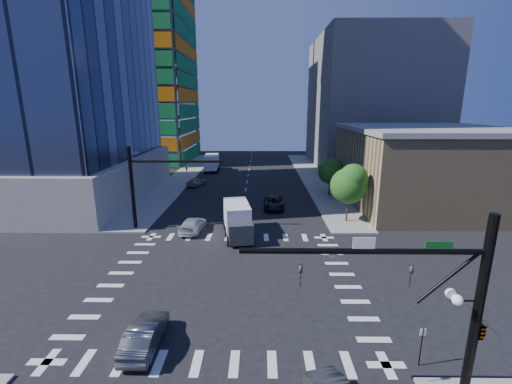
{
  "coord_description": "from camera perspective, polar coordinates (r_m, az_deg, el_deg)",
  "views": [
    {
      "loc": [
        2.33,
        -24.31,
        13.21
      ],
      "look_at": [
        1.95,
        8.0,
        5.11
      ],
      "focal_mm": 24.0,
      "sensor_mm": 36.0,
      "label": 1
    }
  ],
  "objects": [
    {
      "name": "car_nb_far",
      "position": [
        45.59,
        2.99,
        -1.79
      ],
      "size": [
        2.57,
        5.54,
        1.54
      ],
      "primitive_type": "imported",
      "rotation": [
        0.0,
        0.0,
        -0.0
      ],
      "color": "black",
      "rests_on": "ground"
    },
    {
      "name": "box_truck_far",
      "position": [
        72.76,
        -7.32,
        4.74
      ],
      "size": [
        3.09,
        6.83,
        3.54
      ],
      "rotation": [
        0.0,
        0.0,
        3.17
      ],
      "color": "black",
      "rests_on": "ground"
    },
    {
      "name": "signal_mast_se",
      "position": [
        17.32,
        30.46,
        -16.33
      ],
      "size": [
        10.51,
        2.48,
        9.0
      ],
      "color": "black",
      "rests_on": "sidewalk_se"
    },
    {
      "name": "box_truck_near",
      "position": [
        35.65,
        -3.02,
        -5.2
      ],
      "size": [
        3.71,
        6.66,
        3.3
      ],
      "rotation": [
        0.0,
        0.0,
        0.17
      ],
      "color": "black",
      "rests_on": "ground"
    },
    {
      "name": "commercial_building",
      "position": [
        52.16,
        26.49,
        3.88
      ],
      "size": [
        20.5,
        22.5,
        10.6
      ],
      "color": "tan",
      "rests_on": "ground"
    },
    {
      "name": "sidewalk_ne",
      "position": [
        66.42,
        9.48,
        2.47
      ],
      "size": [
        5.0,
        60.0,
        0.15
      ],
      "primitive_type": "cube",
      "color": "gray",
      "rests_on": "ground"
    },
    {
      "name": "signal_mast_nw",
      "position": [
        38.65,
        -17.95,
        1.86
      ],
      "size": [
        10.2,
        0.4,
        9.0
      ],
      "color": "black",
      "rests_on": "sidewalk_nw"
    },
    {
      "name": "car_sb_cross",
      "position": [
        21.75,
        -18.04,
        -21.66
      ],
      "size": [
        1.6,
        4.57,
        1.5
      ],
      "primitive_type": "imported",
      "rotation": [
        0.0,
        0.0,
        3.14
      ],
      "color": "#545459",
      "rests_on": "ground"
    },
    {
      "name": "construction_building",
      "position": [
        91.93,
        -19.48,
        20.44
      ],
      "size": [
        25.16,
        34.5,
        70.6
      ],
      "color": "slate",
      "rests_on": "ground"
    },
    {
      "name": "tree_north",
      "position": [
        52.14,
        12.41,
        3.55
      ],
      "size": [
        3.54,
        3.52,
        5.78
      ],
      "color": "#382316",
      "rests_on": "sidewalk_ne"
    },
    {
      "name": "sidewalk_nw",
      "position": [
        67.29,
        -12.08,
        2.5
      ],
      "size": [
        5.0,
        60.0,
        0.15
      ],
      "primitive_type": "cube",
      "color": "gray",
      "rests_on": "ground"
    },
    {
      "name": "ground",
      "position": [
        27.77,
        -4.35,
        -14.39
      ],
      "size": [
        160.0,
        160.0,
        0.0
      ],
      "primitive_type": "plane",
      "color": "black",
      "rests_on": "ground"
    },
    {
      "name": "road_markings",
      "position": [
        27.76,
        -4.35,
        -14.38
      ],
      "size": [
        20.0,
        20.0,
        0.01
      ],
      "primitive_type": "cube",
      "color": "silver",
      "rests_on": "ground"
    },
    {
      "name": "bg_building_ne",
      "position": [
        83.06,
        18.51,
        13.91
      ],
      "size": [
        24.0,
        30.0,
        28.0
      ],
      "primitive_type": "cube",
      "color": "slate",
      "rests_on": "ground"
    },
    {
      "name": "tree_south",
      "position": [
        40.49,
        15.4,
        1.4
      ],
      "size": [
        4.16,
        4.16,
        6.82
      ],
      "color": "#382316",
      "rests_on": "sidewalk_ne"
    },
    {
      "name": "car_sb_mid",
      "position": [
        59.24,
        -9.88,
        1.72
      ],
      "size": [
        3.2,
        4.77,
        1.51
      ],
      "primitive_type": "imported",
      "rotation": [
        0.0,
        0.0,
        2.79
      ],
      "color": "#98989F",
      "rests_on": "ground"
    },
    {
      "name": "no_parking_sign",
      "position": [
        21.08,
        25.88,
        -21.65
      ],
      "size": [
        0.3,
        0.06,
        2.2
      ],
      "color": "black",
      "rests_on": "ground"
    },
    {
      "name": "car_sb_near",
      "position": [
        37.95,
        -10.46,
        -5.36
      ],
      "size": [
        2.65,
        5.3,
        1.48
      ],
      "primitive_type": "imported",
      "rotation": [
        0.0,
        0.0,
        3.03
      ],
      "color": "white",
      "rests_on": "ground"
    }
  ]
}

